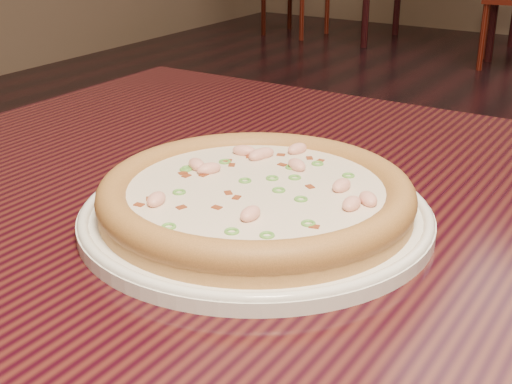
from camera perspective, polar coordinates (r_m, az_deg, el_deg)
The scene contains 3 objects.
hero_table at distance 0.68m, azimuth 11.00°, elevation -10.73°, with size 1.20×0.80×0.75m.
plate at distance 0.64m, azimuth -0.00°, elevation -1.76°, with size 0.32×0.32×0.02m.
pizza at distance 0.63m, azimuth 0.01°, elevation -0.23°, with size 0.28×0.28×0.03m.
Camera 1 is at (0.13, -1.37, 1.02)m, focal length 50.00 mm.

